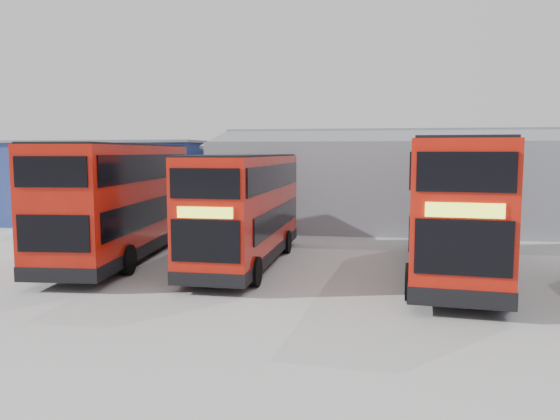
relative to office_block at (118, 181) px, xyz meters
The scene contains 7 objects.
ground_plane 22.94m from the office_block, 52.11° to the right, with size 120.00×120.00×0.00m, color #9C9C97.
office_block is the anchor object (origin of this frame).
maintenance_shed 22.09m from the office_block, ahead, with size 30.50×12.00×5.89m.
double_decker_left 13.02m from the office_block, 63.39° to the right, with size 3.63×11.46×4.77m.
double_decker_centre 16.20m from the office_block, 46.42° to the right, with size 2.75×10.34×4.35m.
double_decker_right 22.57m from the office_block, 33.01° to the right, with size 3.77×11.76×4.89m.
panel_van 5.03m from the office_block, 117.00° to the right, with size 3.57×5.69×2.33m.
Camera 1 is at (2.07, -14.63, 4.45)m, focal length 35.00 mm.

